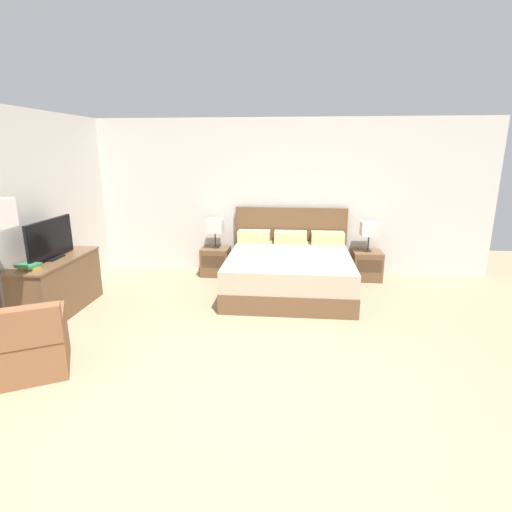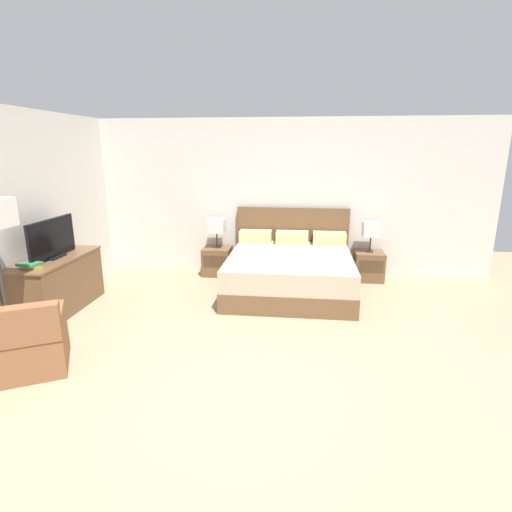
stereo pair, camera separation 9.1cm
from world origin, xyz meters
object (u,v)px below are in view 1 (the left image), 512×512
Objects in this scene: nightstand_left at (216,261)px; table_lamp_right at (369,229)px; nightstand_right at (367,265)px; armchair_by_window at (28,346)px; book_red_cover at (31,268)px; book_blue_cover at (28,265)px; table_lamp_left at (215,226)px; tv at (51,240)px; dresser at (57,284)px; bed at (289,270)px.

table_lamp_right reaches higher than nightstand_left.
armchair_by_window is (-3.77, -3.34, 0.04)m from nightstand_right.
book_blue_cover is (-0.03, 0.00, 0.03)m from book_red_cover.
nightstand_left is 0.96× the size of table_lamp_left.
tv is (-1.79, -1.85, 0.75)m from nightstand_left.
table_lamp_right is 4.77m from dresser.
table_lamp_left is 2.65× the size of book_red_cover.
table_lamp_right is 2.65× the size of book_red_cover.
book_blue_cover reaches higher than nightstand_left.
table_lamp_right reaches higher than dresser.
tv is at bearing 112.15° from armchair_by_window.
armchair_by_window is (0.62, -1.01, -0.51)m from book_blue_cover.
nightstand_right is at bearing 28.10° from book_red_cover.
nightstand_right is 0.62m from table_lamp_right.
tv is at bearing -59.35° from dresser.
bed reaches higher than book_blue_cover.
tv is 1.75m from armchair_by_window.
dresser is at bearing -157.07° from nightstand_right.
book_red_cover is at bearing -151.90° from nightstand_right.
nightstand_left is 2.58m from dresser.
dresser is at bearing -134.01° from table_lamp_left.
nightstand_right is 0.34× the size of dresser.
dresser is 7.54× the size of book_red_cover.
table_lamp_left is (-2.58, 0.00, 0.62)m from nightstand_right.
table_lamp_right is at bearing 28.41° from bed.
table_lamp_right reaches higher than book_blue_cover.
bed is at bearing 27.77° from book_blue_cover.
table_lamp_left is 2.62m from dresser.
tv reaches higher than bed.
table_lamp_right is at bearing 22.94° from dresser.
armchair_by_window is at bearing -138.44° from table_lamp_right.
table_lamp_right is (2.58, 0.00, 0.00)m from table_lamp_left.
dresser is 0.61m from book_red_cover.
bed is at bearing 46.86° from armchair_by_window.
bed is 2.12× the size of tv.
table_lamp_left is at bearing 45.99° from dresser.
armchair_by_window is (-1.18, -3.34, -0.58)m from table_lamp_left.
tv is (-1.79, -1.85, 0.13)m from table_lamp_left.
bed is 4.01× the size of table_lamp_right.
nightstand_right is at bearing 22.98° from tv.
tv is at bearing -159.41° from bed.
nightstand_left is (-1.29, 0.70, -0.08)m from bed.
nightstand_left and nightstand_right have the same top height.
table_lamp_left and table_lamp_right have the same top height.
table_lamp_left is 2.92m from book_red_cover.
nightstand_right is (2.58, 0.00, 0.00)m from nightstand_left.
bed is at bearing -28.36° from nightstand_left.
dresser is (-1.79, -1.85, 0.14)m from nightstand_left.
book_blue_cover is at bearing -152.06° from nightstand_right.
nightstand_left is 2.99m from book_blue_cover.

